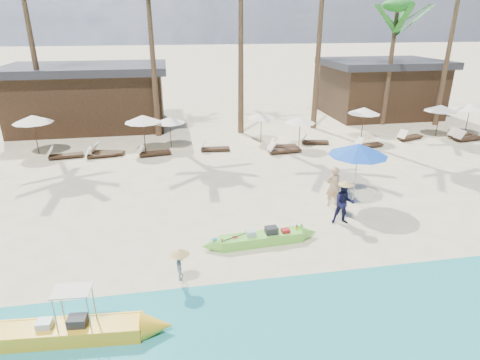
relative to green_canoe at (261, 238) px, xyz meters
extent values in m
plane|color=beige|center=(-0.24, 0.48, -0.20)|extent=(240.00, 240.00, 0.00)
cube|color=tan|center=(-0.24, -4.52, -0.19)|extent=(240.00, 4.50, 0.01)
cube|color=#6DD240|center=(0.00, 0.00, -0.02)|extent=(2.91, 0.80, 0.34)
cube|color=white|center=(0.00, 0.00, -0.01)|extent=(2.50, 0.60, 0.16)
cube|color=#262628|center=(0.36, 0.02, 0.23)|extent=(0.43, 0.35, 0.32)
cube|color=silver|center=(-0.37, 0.02, 0.20)|extent=(0.34, 0.29, 0.25)
cube|color=red|center=(0.86, 0.01, 0.17)|extent=(0.29, 0.25, 0.20)
cylinder|color=red|center=(-0.91, -0.02, 0.11)|extent=(0.20, 0.20, 0.08)
cylinder|color=#262628|center=(-1.13, -0.13, 0.11)|extent=(0.18, 0.18, 0.07)
sphere|color=tan|center=(-1.40, -0.10, 0.15)|extent=(0.16, 0.16, 0.16)
cylinder|color=yellow|center=(1.31, 0.16, 0.15)|extent=(0.13, 0.13, 0.16)
cylinder|color=yellow|center=(1.49, 0.17, 0.15)|extent=(0.13, 0.13, 0.16)
cube|color=yellow|center=(-5.48, -3.53, 0.01)|extent=(3.43, 0.96, 0.41)
cube|color=white|center=(-5.48, -3.53, 0.03)|extent=(2.95, 0.73, 0.18)
cube|color=#262628|center=(-5.27, -3.54, 0.28)|extent=(0.45, 0.37, 0.32)
cube|color=silver|center=(-6.02, -3.49, 0.26)|extent=(0.36, 0.32, 0.28)
cube|color=white|center=(-5.27, -3.54, 1.19)|extent=(0.90, 0.65, 0.03)
imported|color=tan|center=(3.56, 2.46, 0.65)|extent=(0.63, 0.43, 1.68)
imported|color=#121233|center=(3.35, 0.92, 0.61)|extent=(0.89, 0.75, 1.62)
imported|color=gray|center=(-2.78, -1.85, 0.44)|extent=(0.36, 0.60, 0.91)
cylinder|color=#99999E|center=(4.55, 2.61, 1.05)|extent=(0.05, 0.05, 2.49)
cone|color=blue|center=(4.55, 2.61, 2.12)|extent=(2.38, 2.38, 0.49)
cylinder|color=#382517|center=(-10.34, 12.00, 0.89)|extent=(0.05, 0.05, 2.16)
cone|color=white|center=(-10.34, 12.00, 1.82)|extent=(2.16, 2.16, 0.43)
cube|color=#382517|center=(-8.59, 10.82, -0.04)|extent=(1.87, 0.86, 0.13)
cube|color=white|center=(-9.37, 10.70, 0.28)|extent=(0.49, 0.64, 0.53)
cylinder|color=#382517|center=(-4.31, 11.35, 0.84)|extent=(0.05, 0.05, 2.08)
cone|color=white|center=(-4.31, 11.35, 1.73)|extent=(2.08, 2.08, 0.42)
cube|color=#382517|center=(-6.35, 10.99, -0.04)|extent=(1.81, 0.93, 0.12)
cube|color=white|center=(-7.09, 11.16, 0.26)|extent=(0.50, 0.63, 0.51)
cube|color=#382517|center=(-6.65, 10.63, -0.06)|extent=(1.65, 0.73, 0.11)
cube|color=white|center=(-7.35, 10.53, 0.22)|extent=(0.43, 0.56, 0.46)
cylinder|color=#382517|center=(-2.82, 11.90, 0.70)|extent=(0.05, 0.05, 1.80)
cone|color=white|center=(-2.82, 11.90, 1.48)|extent=(1.80, 1.80, 0.36)
cube|color=#382517|center=(-3.76, 10.42, -0.04)|extent=(1.81, 0.83, 0.12)
cube|color=white|center=(-4.52, 10.30, 0.26)|extent=(0.47, 0.62, 0.51)
cylinder|color=#382517|center=(2.77, 12.16, 0.70)|extent=(0.04, 0.04, 1.80)
cone|color=white|center=(2.77, 12.16, 1.48)|extent=(1.80, 1.80, 0.36)
cube|color=#382517|center=(-0.29, 10.67, -0.05)|extent=(1.69, 0.67, 0.12)
cube|color=white|center=(-1.02, 10.73, 0.24)|extent=(0.41, 0.56, 0.48)
cube|color=#382517|center=(3.72, 10.40, -0.05)|extent=(1.68, 0.63, 0.12)
cube|color=white|center=(3.00, 10.44, 0.24)|extent=(0.40, 0.55, 0.48)
cylinder|color=#382517|center=(4.77, 10.58, 0.70)|extent=(0.04, 0.04, 1.78)
cone|color=white|center=(4.77, 10.58, 1.46)|extent=(1.78, 1.78, 0.36)
cube|color=#382517|center=(3.61, 9.61, -0.03)|extent=(1.89, 0.75, 0.13)
cube|color=white|center=(2.80, 9.54, 0.29)|extent=(0.46, 0.63, 0.54)
cube|color=#382517|center=(5.94, 11.00, -0.05)|extent=(1.71, 0.90, 0.12)
cube|color=white|center=(5.24, 11.17, 0.23)|extent=(0.48, 0.60, 0.48)
cylinder|color=#382517|center=(9.23, 11.49, 0.80)|extent=(0.05, 0.05, 2.00)
cone|color=white|center=(9.23, 11.49, 1.66)|extent=(2.00, 2.00, 0.40)
cube|color=#382517|center=(8.92, 9.77, -0.05)|extent=(1.71, 0.78, 0.12)
cube|color=white|center=(8.20, 9.66, 0.24)|extent=(0.45, 0.59, 0.48)
cylinder|color=#382517|center=(14.44, 11.36, 0.81)|extent=(0.05, 0.05, 2.01)
cone|color=white|center=(14.44, 11.36, 1.67)|extent=(2.01, 2.01, 0.40)
cube|color=#382517|center=(12.32, 10.90, -0.04)|extent=(1.85, 1.12, 0.12)
cube|color=white|center=(11.58, 10.65, 0.27)|extent=(0.56, 0.67, 0.52)
cube|color=#382517|center=(15.80, 10.80, -0.04)|extent=(1.85, 1.13, 0.12)
cube|color=white|center=(15.07, 10.53, 0.27)|extent=(0.57, 0.67, 0.52)
cylinder|color=#382517|center=(16.53, 11.28, 0.83)|extent=(0.05, 0.05, 2.05)
cone|color=white|center=(16.53, 11.28, 1.71)|extent=(2.05, 2.05, 0.41)
cube|color=#382517|center=(15.82, 10.02, -0.03)|extent=(1.94, 0.89, 0.13)
cube|color=white|center=(15.01, 9.89, 0.30)|extent=(0.51, 0.66, 0.55)
cone|color=brown|center=(-10.68, 15.55, 5.25)|extent=(0.40, 0.40, 10.89)
cone|color=brown|center=(-3.60, 14.75, 4.84)|extent=(0.40, 0.40, 10.08)
cone|color=brown|center=(1.91, 14.49, 5.43)|extent=(0.40, 0.40, 11.26)
cone|color=brown|center=(7.21, 14.86, 6.38)|extent=(0.40, 0.40, 13.16)
cone|color=brown|center=(12.60, 14.99, 3.84)|extent=(0.40, 0.40, 8.07)
ellipsoid|color=#1D6A1A|center=(12.60, 14.99, 7.88)|extent=(2.08, 2.08, 0.88)
cone|color=brown|center=(16.33, 14.15, 5.12)|extent=(0.40, 0.40, 10.64)
cube|color=#382517|center=(-8.24, 17.98, 1.70)|extent=(10.00, 6.00, 3.80)
cube|color=#2D2D33|center=(-8.24, 17.98, 3.85)|extent=(10.80, 6.60, 0.50)
cube|color=#382517|center=(13.76, 17.98, 1.70)|extent=(8.00, 6.00, 3.80)
cube|color=#2D2D33|center=(13.76, 17.98, 3.85)|extent=(8.80, 6.60, 0.50)
camera|label=1|loc=(-2.81, -11.65, 6.93)|focal=30.00mm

